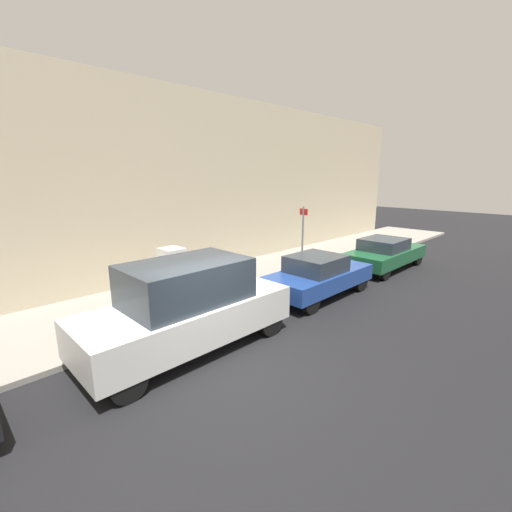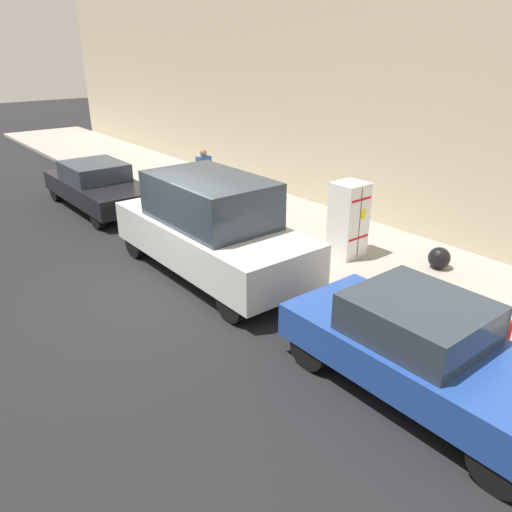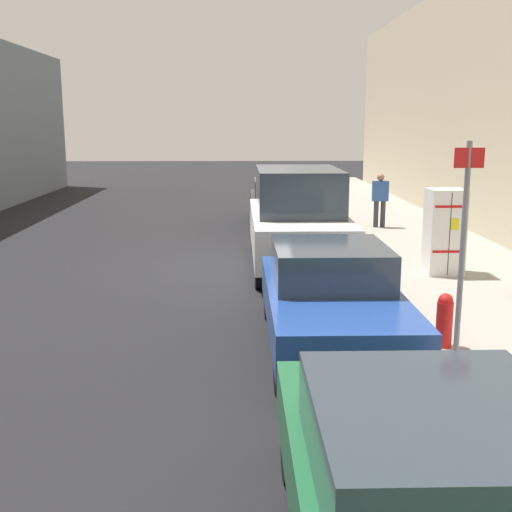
# 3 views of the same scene
# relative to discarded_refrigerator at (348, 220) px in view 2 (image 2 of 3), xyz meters

# --- Properties ---
(ground_plane) EXTENTS (80.00, 80.00, 0.00)m
(ground_plane) POSITION_rel_discarded_refrigerator_xyz_m (4.25, -1.26, -0.99)
(ground_plane) COLOR black
(sidewalk_slab) EXTENTS (4.13, 44.00, 0.14)m
(sidewalk_slab) POSITION_rel_discarded_refrigerator_xyz_m (-0.32, -1.26, -0.92)
(sidewalk_slab) COLOR #9E998E
(sidewalk_slab) RESTS_ON ground
(building_facade_near) EXTENTS (2.22, 39.60, 7.32)m
(building_facade_near) POSITION_rel_discarded_refrigerator_xyz_m (-3.50, -1.26, 2.67)
(building_facade_near) COLOR beige
(building_facade_near) RESTS_ON ground
(discarded_refrigerator) EXTENTS (0.71, 0.67, 1.71)m
(discarded_refrigerator) POSITION_rel_discarded_refrigerator_xyz_m (0.00, 0.00, 0.00)
(discarded_refrigerator) COLOR white
(discarded_refrigerator) RESTS_ON sidewalk_slab
(manhole_cover) EXTENTS (0.70, 0.70, 0.02)m
(manhole_cover) POSITION_rel_discarded_refrigerator_xyz_m (0.91, -2.58, -0.85)
(manhole_cover) COLOR #47443F
(manhole_cover) RESTS_ON sidewalk_slab
(fire_hydrant) EXTENTS (0.22, 0.22, 0.75)m
(fire_hydrant) POSITION_rel_discarded_refrigerator_xyz_m (1.33, 4.30, -0.47)
(fire_hydrant) COLOR red
(fire_hydrant) RESTS_ON sidewalk_slab
(trash_bag) EXTENTS (0.47, 0.47, 0.47)m
(trash_bag) POSITION_rel_discarded_refrigerator_xyz_m (-1.01, 1.76, -0.62)
(trash_bag) COLOR black
(trash_bag) RESTS_ON sidewalk_slab
(pedestrian_walking_far) EXTENTS (0.45, 0.22, 1.55)m
(pedestrian_walking_far) POSITION_rel_discarded_refrigerator_xyz_m (0.03, -5.86, 0.03)
(pedestrian_walking_far) COLOR #333338
(pedestrian_walking_far) RESTS_ON sidewalk_slab
(parked_sedan_dark) EXTENTS (1.81, 4.53, 1.37)m
(parked_sedan_dark) POSITION_rel_discarded_refrigerator_xyz_m (2.82, -7.43, -0.28)
(parked_sedan_dark) COLOR black
(parked_sedan_dark) RESTS_ON ground
(parked_van_white) EXTENTS (2.00, 5.04, 2.16)m
(parked_van_white) POSITION_rel_discarded_refrigerator_xyz_m (2.82, -1.33, 0.08)
(parked_van_white) COLOR silver
(parked_van_white) RESTS_ON ground
(parked_hatchback_blue) EXTENTS (1.78, 4.18, 1.45)m
(parked_hatchback_blue) POSITION_rel_discarded_refrigerator_xyz_m (2.82, 3.91, -0.25)
(parked_hatchback_blue) COLOR #23479E
(parked_hatchback_blue) RESTS_ON ground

